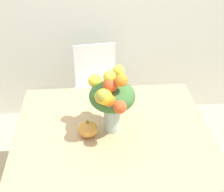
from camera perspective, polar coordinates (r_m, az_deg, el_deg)
name	(u,v)px	position (r m, az deg, el deg)	size (l,w,h in m)	color
dining_table	(112,140)	(2.17, 0.07, -7.96)	(1.30, 1.12, 0.73)	tan
flower_vase	(111,97)	(1.95, -0.19, -0.22)	(0.29, 0.38, 0.46)	#B2CCBC
pumpkin	(88,129)	(2.04, -4.44, -6.02)	(0.13, 0.13, 0.12)	gold
dining_chair_near_window	(97,91)	(3.03, -2.68, 1.01)	(0.46, 0.46, 0.90)	white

